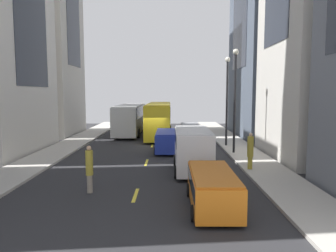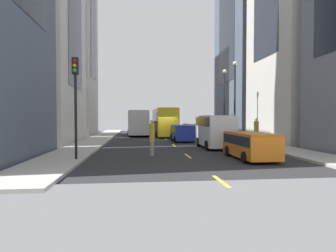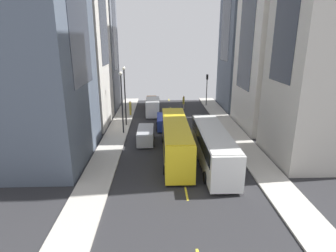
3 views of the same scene
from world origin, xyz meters
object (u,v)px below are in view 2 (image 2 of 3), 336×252
Objects in this scene: delivery_van_white at (215,129)px; traffic_light_near_corner at (75,88)px; car_blue_2 at (182,132)px; pedestrian_crossing_near at (152,137)px; car_orange_1 at (250,143)px; city_bus_white at (139,121)px; pedestrian_waiting_curb at (256,131)px; streetcar_yellow at (164,120)px; car_silver_0 at (193,129)px.

traffic_light_near_corner is (-9.42, -6.10, 2.48)m from delivery_van_white.
pedestrian_crossing_near reaches higher than car_blue_2.
car_blue_2 is at bearing 98.79° from car_orange_1.
car_blue_2 is at bearing -69.07° from city_bus_white.
pedestrian_waiting_curb reaches higher than car_orange_1.
traffic_light_near_corner is (-6.84, -22.28, 1.86)m from streetcar_yellow.
car_silver_0 is at bearing 60.96° from traffic_light_near_corner.
streetcar_yellow is at bearing 99.04° from delivery_van_white.
pedestrian_crossing_near is at bearing 160.55° from car_orange_1.
car_silver_0 is at bearing 123.69° from pedestrian_waiting_curb.
pedestrian_waiting_curb is (3.10, 6.20, 0.40)m from car_orange_1.
delivery_van_white is 11.49m from traffic_light_near_corner.
pedestrian_crossing_near is (-2.61, -20.34, -0.91)m from streetcar_yellow.
traffic_light_near_corner reaches higher than pedestrian_waiting_curb.
streetcar_yellow is at bearing 97.56° from car_orange_1.
car_orange_1 is at bearing 28.48° from pedestrian_crossing_near.
car_orange_1 is at bearing -82.44° from streetcar_yellow.
traffic_light_near_corner reaches higher than car_blue_2.
streetcar_yellow is 2.32× the size of traffic_light_near_corner.
pedestrian_crossing_near is 5.42m from traffic_light_near_corner.
delivery_van_white is 3.49m from pedestrian_waiting_curb.
delivery_van_white is at bearing 93.63° from car_orange_1.
car_orange_1 is at bearing -0.16° from traffic_light_near_corner.
delivery_van_white is at bearing 86.65° from pedestrian_crossing_near.
pedestrian_crossing_near is at bearing -108.37° from car_blue_2.
delivery_van_white is 0.91× the size of traffic_light_near_corner.
traffic_light_near_corner reaches higher than streetcar_yellow.
car_blue_2 is 2.07× the size of pedestrian_crossing_near.
car_silver_0 is at bearing -52.22° from streetcar_yellow.
streetcar_yellow is 2.54× the size of delivery_van_white.
car_blue_2 is 15.28m from traffic_light_near_corner.
city_bus_white is 9.06m from car_silver_0.
streetcar_yellow is 5.61× the size of pedestrian_crossing_near.
streetcar_yellow is 2.78× the size of car_silver_0.
pedestrian_waiting_curb is at bearing -76.63° from car_silver_0.
streetcar_yellow is at bearing -29.82° from city_bus_white.
traffic_light_near_corner is at bearing -147.07° from delivery_van_white.
car_orange_1 is 2.07× the size of pedestrian_waiting_curb.
pedestrian_waiting_curb is at bearing 25.57° from traffic_light_near_corner.
traffic_light_near_corner reaches higher than delivery_van_white.
city_bus_white is at bearing 110.93° from car_blue_2.
delivery_van_white is (2.57, -16.18, -0.61)m from streetcar_yellow.
pedestrian_waiting_curb is 14.55m from traffic_light_near_corner.
delivery_van_white reaches higher than car_blue_2.
car_silver_0 is 1.00× the size of car_orange_1.
car_blue_2 is at bearing 147.91° from pedestrian_waiting_curb.
car_silver_0 is at bearing 89.19° from car_orange_1.
car_blue_2 is 0.86× the size of traffic_light_near_corner.
traffic_light_near_corner is at bearing -121.51° from car_blue_2.
pedestrian_waiting_curb is (2.84, -11.95, 0.32)m from car_silver_0.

